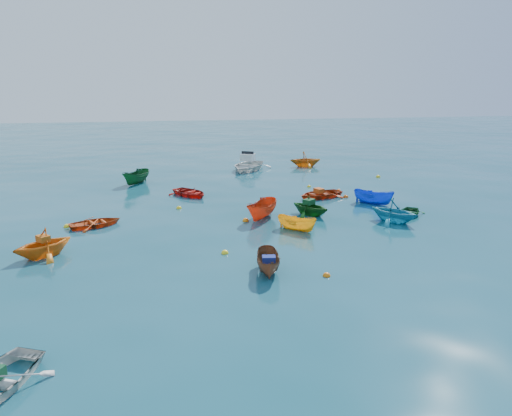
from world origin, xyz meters
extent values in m
plane|color=#0A404E|center=(0.00, 0.00, 0.00)|extent=(160.00, 160.00, 0.00)
imported|color=brown|center=(-1.29, -4.56, 0.00)|extent=(1.43, 2.80, 1.03)
imported|color=orange|center=(-11.27, -0.61, 0.00)|extent=(3.68, 3.62, 1.47)
imported|color=#FFB216|center=(1.57, 1.24, 0.00)|extent=(2.35, 2.37, 0.94)
imported|color=#135528|center=(9.21, 3.01, 0.00)|extent=(2.89, 3.05, 0.51)
imported|color=teal|center=(7.59, 1.76, 0.00)|extent=(3.70, 3.78, 1.51)
imported|color=#C64110|center=(-9.46, 4.18, 0.00)|extent=(3.44, 2.99, 0.60)
imported|color=red|center=(0.18, 3.95, 0.00)|extent=(2.85, 3.35, 1.25)
imported|color=#125015|center=(3.23, 4.19, 0.00)|extent=(3.28, 3.35, 1.34)
imported|color=#B2320E|center=(5.31, 8.63, 0.00)|extent=(4.02, 3.46, 0.70)
imported|color=blue|center=(8.24, 6.13, 0.00)|extent=(2.74, 2.76, 1.09)
imported|color=#AC150E|center=(-3.70, 10.92, 0.00)|extent=(3.67, 3.94, 0.66)
imported|color=#C66A12|center=(8.00, 21.42, 0.00)|extent=(3.00, 2.60, 1.55)
imported|color=#114B22|center=(-7.63, 16.01, 0.00)|extent=(2.70, 3.39, 1.25)
imported|color=silver|center=(2.22, 20.59, 0.00)|extent=(5.62, 6.17, 1.65)
cube|color=navy|center=(-1.31, -4.71, 0.65)|extent=(0.63, 0.51, 0.27)
cube|color=#BE5813|center=(-11.23, -0.58, 0.88)|extent=(0.74, 0.76, 0.29)
cube|color=#11441E|center=(3.17, 4.27, 0.83)|extent=(0.83, 0.80, 0.32)
cube|color=#BD4813|center=(5.21, 8.59, 0.51)|extent=(0.70, 0.80, 0.32)
sphere|color=yellow|center=(-2.83, -1.80, 0.00)|extent=(0.35, 0.35, 0.35)
sphere|color=orange|center=(1.03, -5.47, 0.00)|extent=(0.33, 0.33, 0.33)
sphere|color=yellow|center=(-11.05, 4.29, 0.00)|extent=(0.37, 0.37, 0.37)
sphere|color=orange|center=(-0.90, 3.59, 0.00)|extent=(0.38, 0.38, 0.38)
sphere|color=yellow|center=(5.61, 12.24, 0.00)|extent=(0.30, 0.30, 0.30)
sphere|color=#FA530D|center=(7.35, 10.40, 0.00)|extent=(0.31, 0.31, 0.31)
sphere|color=yellow|center=(-4.64, 7.33, 0.00)|extent=(0.35, 0.35, 0.35)
sphere|color=#DC520B|center=(7.13, 8.30, 0.00)|extent=(0.37, 0.37, 0.37)
sphere|color=yellow|center=(12.59, 14.96, 0.00)|extent=(0.38, 0.38, 0.38)
camera|label=1|loc=(-5.65, -24.30, 8.07)|focal=35.00mm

